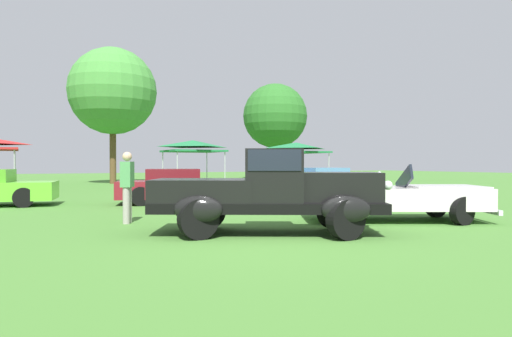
{
  "coord_description": "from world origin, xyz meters",
  "views": [
    {
      "loc": [
        -4.24,
        -7.53,
        1.42
      ],
      "look_at": [
        0.7,
        1.96,
        1.3
      ],
      "focal_mm": 31.82,
      "sensor_mm": 36.0,
      "label": 1
    }
  ],
  "objects_px": {
    "canopy_tent_center_field": "(193,145)",
    "neighbor_convertible": "(398,197)",
    "show_car_skyblue": "(327,182)",
    "spectator_near_truck": "(127,185)",
    "feature_pickup_truck": "(270,191)",
    "spectator_between_cars": "(298,177)",
    "canopy_tent_right_field": "(296,147)",
    "show_car_burgundy": "(177,186)"
  },
  "relations": [
    {
      "from": "feature_pickup_truck",
      "to": "canopy_tent_center_field",
      "type": "xyz_separation_m",
      "value": [
        4.15,
        16.22,
        1.55
      ]
    },
    {
      "from": "neighbor_convertible",
      "to": "canopy_tent_center_field",
      "type": "distance_m",
      "value": 16.0
    },
    {
      "from": "feature_pickup_truck",
      "to": "canopy_tent_right_field",
      "type": "distance_m",
      "value": 19.2
    },
    {
      "from": "spectator_between_cars",
      "to": "canopy_tent_right_field",
      "type": "relative_size",
      "value": 0.53
    },
    {
      "from": "show_car_burgundy",
      "to": "spectator_near_truck",
      "type": "xyz_separation_m",
      "value": [
        -2.66,
        -4.58,
        0.31
      ]
    },
    {
      "from": "show_car_burgundy",
      "to": "neighbor_convertible",
      "type": "bearing_deg",
      "value": -64.71
    },
    {
      "from": "neighbor_convertible",
      "to": "feature_pickup_truck",
      "type": "bearing_deg",
      "value": -175.13
    },
    {
      "from": "show_car_skyblue",
      "to": "canopy_tent_center_field",
      "type": "bearing_deg",
      "value": 115.06
    },
    {
      "from": "neighbor_convertible",
      "to": "spectator_near_truck",
      "type": "bearing_deg",
      "value": 156.79
    },
    {
      "from": "show_car_burgundy",
      "to": "spectator_near_truck",
      "type": "bearing_deg",
      "value": -120.14
    },
    {
      "from": "feature_pickup_truck",
      "to": "show_car_skyblue",
      "type": "xyz_separation_m",
      "value": [
        7.74,
        8.54,
        -0.27
      ]
    },
    {
      "from": "spectator_near_truck",
      "to": "spectator_between_cars",
      "type": "xyz_separation_m",
      "value": [
        6.71,
        3.01,
        0.0
      ]
    },
    {
      "from": "spectator_between_cars",
      "to": "canopy_tent_center_field",
      "type": "bearing_deg",
      "value": 91.89
    },
    {
      "from": "feature_pickup_truck",
      "to": "neighbor_convertible",
      "type": "xyz_separation_m",
      "value": [
        3.83,
        0.33,
        -0.29
      ]
    },
    {
      "from": "show_car_burgundy",
      "to": "show_car_skyblue",
      "type": "bearing_deg",
      "value": 8.15
    },
    {
      "from": "feature_pickup_truck",
      "to": "spectator_near_truck",
      "type": "bearing_deg",
      "value": 127.22
    },
    {
      "from": "show_car_burgundy",
      "to": "show_car_skyblue",
      "type": "distance_m",
      "value": 7.38
    },
    {
      "from": "neighbor_convertible",
      "to": "show_car_burgundy",
      "type": "xyz_separation_m",
      "value": [
        -3.39,
        7.17,
        0.02
      ]
    },
    {
      "from": "show_car_skyblue",
      "to": "neighbor_convertible",
      "type": "bearing_deg",
      "value": -115.46
    },
    {
      "from": "neighbor_convertible",
      "to": "canopy_tent_right_field",
      "type": "xyz_separation_m",
      "value": [
        6.91,
        15.51,
        1.84
      ]
    },
    {
      "from": "show_car_burgundy",
      "to": "spectator_between_cars",
      "type": "relative_size",
      "value": 2.64
    },
    {
      "from": "show_car_skyblue",
      "to": "feature_pickup_truck",
      "type": "bearing_deg",
      "value": -132.18
    },
    {
      "from": "feature_pickup_truck",
      "to": "neighbor_convertible",
      "type": "bearing_deg",
      "value": 4.87
    },
    {
      "from": "show_car_burgundy",
      "to": "spectator_between_cars",
      "type": "bearing_deg",
      "value": -21.21
    },
    {
      "from": "feature_pickup_truck",
      "to": "spectator_between_cars",
      "type": "xyz_separation_m",
      "value": [
        4.49,
        5.93,
        0.04
      ]
    },
    {
      "from": "show_car_skyblue",
      "to": "spectator_between_cars",
      "type": "distance_m",
      "value": 4.19
    },
    {
      "from": "neighbor_convertible",
      "to": "show_car_burgundy",
      "type": "distance_m",
      "value": 7.93
    },
    {
      "from": "feature_pickup_truck",
      "to": "spectator_between_cars",
      "type": "bearing_deg",
      "value": 52.84
    },
    {
      "from": "show_car_skyblue",
      "to": "canopy_tent_right_field",
      "type": "xyz_separation_m",
      "value": [
        3.0,
        7.29,
        1.82
      ]
    },
    {
      "from": "show_car_skyblue",
      "to": "canopy_tent_right_field",
      "type": "distance_m",
      "value": 8.09
    },
    {
      "from": "show_car_burgundy",
      "to": "spectator_near_truck",
      "type": "distance_m",
      "value": 5.3
    },
    {
      "from": "canopy_tent_right_field",
      "to": "spectator_near_truck",
      "type": "bearing_deg",
      "value": -135.1
    },
    {
      "from": "neighbor_convertible",
      "to": "spectator_near_truck",
      "type": "height_order",
      "value": "spectator_near_truck"
    },
    {
      "from": "spectator_near_truck",
      "to": "feature_pickup_truck",
      "type": "bearing_deg",
      "value": -52.78
    },
    {
      "from": "show_car_skyblue",
      "to": "spectator_near_truck",
      "type": "distance_m",
      "value": 11.44
    },
    {
      "from": "show_car_skyblue",
      "to": "canopy_tent_center_field",
      "type": "relative_size",
      "value": 1.35
    },
    {
      "from": "neighbor_convertible",
      "to": "canopy_tent_right_field",
      "type": "bearing_deg",
      "value": 65.98
    },
    {
      "from": "neighbor_convertible",
      "to": "spectator_near_truck",
      "type": "relative_size",
      "value": 2.77
    },
    {
      "from": "canopy_tent_center_field",
      "to": "neighbor_convertible",
      "type": "bearing_deg",
      "value": -91.17
    },
    {
      "from": "canopy_tent_center_field",
      "to": "canopy_tent_right_field",
      "type": "height_order",
      "value": "same"
    },
    {
      "from": "canopy_tent_center_field",
      "to": "show_car_burgundy",
      "type": "bearing_deg",
      "value": -113.06
    },
    {
      "from": "show_car_burgundy",
      "to": "canopy_tent_center_field",
      "type": "xyz_separation_m",
      "value": [
        3.71,
        8.72,
        1.82
      ]
    }
  ]
}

